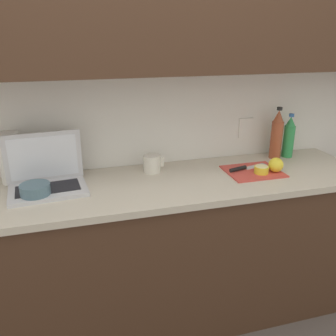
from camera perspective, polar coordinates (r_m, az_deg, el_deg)
The scene contains 13 objects.
ground_plane at distance 2.34m, azimuth -3.54°, elevation -22.82°, with size 12.00×12.00×0.00m, color #564C47.
wall_back at distance 1.91m, azimuth -6.10°, elevation 19.07°, with size 5.20×0.38×2.60m.
counter_unit at distance 2.05m, azimuth -4.42°, elevation -13.73°, with size 2.52×0.58×0.88m.
laptop at distance 1.87m, azimuth -18.94°, elevation -1.28°, with size 0.40×0.29×0.27m.
cutting_board at distance 2.05m, azimuth 13.49°, elevation -0.55°, with size 0.30×0.26×0.01m, color #D1473D.
knife at distance 2.05m, azimuth 11.80°, elevation -0.04°, with size 0.26×0.10×0.02m.
lemon_half_cut at distance 2.02m, azimuth 14.75°, elevation -0.26°, with size 0.08×0.08×0.04m.
lemon_whole_beside at distance 2.06m, azimuth 16.93°, elevation 0.48°, with size 0.08×0.08×0.08m.
bottle_green_soda at distance 2.29m, azimuth 17.04°, elevation 5.08°, with size 0.07×0.07×0.32m.
bottle_oil_tall at distance 2.34m, azimuth 18.82°, elevation 4.68°, with size 0.07×0.07×0.27m.
measuring_cup at distance 1.99m, azimuth -2.58°, elevation 0.71°, with size 0.12×0.10×0.10m.
bowl_white at distance 1.79m, azimuth -20.49°, elevation -3.52°, with size 0.14×0.14×0.07m.
paper_towel_roll at distance 1.99m, azimuth -23.91°, elevation 1.47°, with size 0.12×0.12×0.27m.
Camera 1 is at (-0.33, -1.67, 1.61)m, focal length 38.00 mm.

